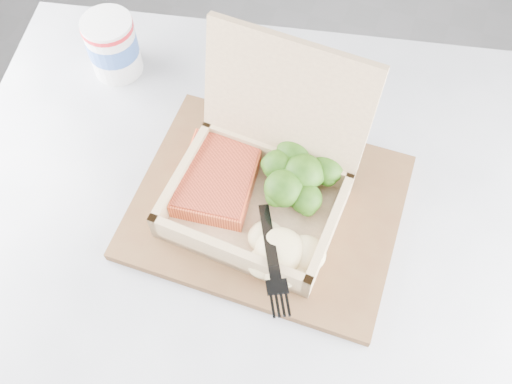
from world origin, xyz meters
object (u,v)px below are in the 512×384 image
(serving_tray, at_px, (267,206))
(takeout_container, at_px, (264,173))
(paper_cup, at_px, (112,45))
(cafe_table, at_px, (241,301))

(serving_tray, relative_size, takeout_container, 1.52)
(takeout_container, distance_m, paper_cup, 0.30)
(paper_cup, bearing_deg, serving_tray, -27.86)
(cafe_table, height_order, takeout_container, takeout_container)
(cafe_table, xyz_separation_m, takeout_container, (0.01, 0.08, 0.24))
(takeout_container, bearing_deg, paper_cup, 157.19)
(cafe_table, height_order, paper_cup, paper_cup)
(cafe_table, distance_m, serving_tray, 0.20)
(serving_tray, bearing_deg, cafe_table, -102.92)
(takeout_container, relative_size, paper_cup, 2.34)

